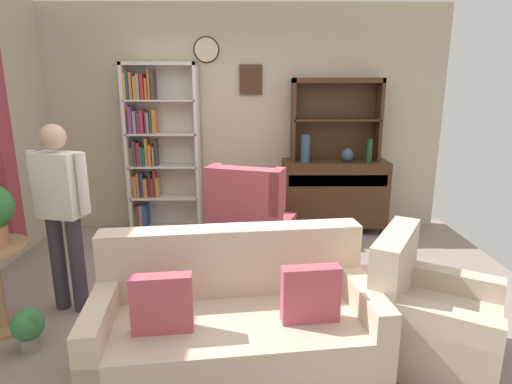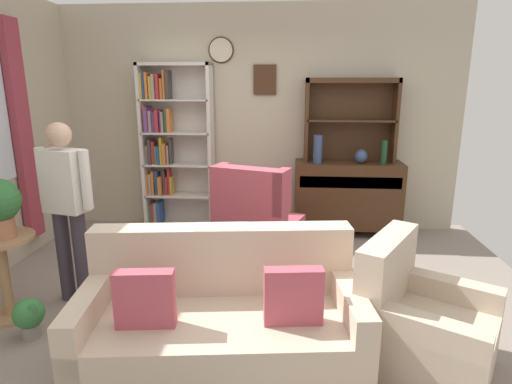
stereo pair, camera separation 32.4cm
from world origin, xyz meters
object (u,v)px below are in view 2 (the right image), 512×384
(sideboard, at_px, (347,195))
(vase_round, at_px, (361,156))
(bookshelf, at_px, (171,146))
(sideboard_hutch, at_px, (351,109))
(plant_stand, at_px, (3,268))
(vase_tall, at_px, (318,149))
(person_reading, at_px, (66,201))
(coffee_table, at_px, (259,272))
(bottle_wine, at_px, (384,152))
(potted_plant_small, at_px, (29,316))
(book_stack, at_px, (276,261))
(armchair_floral, at_px, (421,328))
(couch_floral, at_px, (222,324))
(wingback_chair, at_px, (257,226))

(sideboard, xyz_separation_m, vase_round, (0.13, -0.07, 0.50))
(bookshelf, relative_size, sideboard, 1.62)
(sideboard_hutch, bearing_deg, plant_stand, -141.90)
(bookshelf, relative_size, vase_tall, 6.22)
(person_reading, relative_size, coffee_table, 1.95)
(vase_tall, relative_size, bottle_wine, 1.19)
(sideboard_hutch, bearing_deg, vase_tall, -154.11)
(sideboard, distance_m, potted_plant_small, 3.65)
(sideboard, height_order, book_stack, sideboard)
(person_reading, bearing_deg, armchair_floral, -14.32)
(sideboard_hutch, bearing_deg, vase_round, -53.52)
(sideboard_hutch, xyz_separation_m, couch_floral, (-1.16, -2.81, -1.25))
(bookshelf, relative_size, book_stack, 9.74)
(wingback_chair, height_order, person_reading, person_reading)
(sideboard, height_order, person_reading, person_reading)
(vase_tall, relative_size, armchair_floral, 0.32)
(sideboard, xyz_separation_m, couch_floral, (-1.16, -2.71, -0.20))
(vase_round, bearing_deg, wingback_chair, -144.73)
(vase_tall, bearing_deg, armchair_floral, -77.86)
(sideboard_hutch, height_order, plant_stand, sideboard_hutch)
(vase_tall, height_order, couch_floral, vase_tall)
(sideboard, xyz_separation_m, book_stack, (-0.82, -1.99, -0.05))
(plant_stand, relative_size, person_reading, 0.45)
(plant_stand, xyz_separation_m, person_reading, (0.41, 0.31, 0.48))
(potted_plant_small, bearing_deg, coffee_table, 16.98)
(couch_floral, bearing_deg, armchair_floral, 3.77)
(armchair_floral, height_order, wingback_chair, wingback_chair)
(vase_round, xyz_separation_m, bottle_wine, (0.26, -0.02, 0.06))
(sideboard_hutch, relative_size, armchair_floral, 1.05)
(bottle_wine, distance_m, coffee_table, 2.44)
(sideboard, height_order, potted_plant_small, sideboard)
(couch_floral, height_order, plant_stand, couch_floral)
(sideboard, xyz_separation_m, person_reading, (-2.58, -1.92, 0.40))
(bookshelf, bearing_deg, sideboard, -2.10)
(person_reading, bearing_deg, coffee_table, -2.36)
(person_reading, distance_m, book_stack, 1.81)
(bookshelf, relative_size, couch_floral, 1.11)
(sideboard, distance_m, book_stack, 2.15)
(sideboard, relative_size, couch_floral, 0.69)
(vase_tall, relative_size, coffee_table, 0.42)
(sideboard_hutch, xyz_separation_m, book_stack, (-0.82, -2.10, -1.10))
(bottle_wine, relative_size, book_stack, 1.32)
(wingback_chair, bearing_deg, armchair_floral, -54.51)
(person_reading, relative_size, book_stack, 7.24)
(armchair_floral, xyz_separation_m, potted_plant_small, (-2.80, 0.12, -0.11))
(bottle_wine, xyz_separation_m, wingback_chair, (-1.45, -0.82, -0.68))
(vase_round, bearing_deg, couch_floral, -116.01)
(bookshelf, height_order, sideboard, bookshelf)
(bottle_wine, distance_m, armchair_floral, 2.66)
(person_reading, bearing_deg, sideboard_hutch, 38.26)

